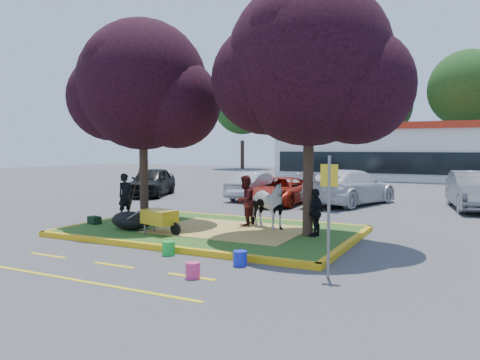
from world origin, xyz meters
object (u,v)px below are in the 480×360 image
at_px(calf, 130,221).
at_px(bucket_green, 168,248).
at_px(bucket_pink, 193,270).
at_px(wheelbarrow, 160,217).
at_px(sign_post, 329,203).
at_px(bucket_blue, 240,258).
at_px(handler, 125,196).
at_px(cow, 265,205).
at_px(car_silver, 255,186).
at_px(car_black, 151,182).

relative_size(calf, bucket_green, 3.75).
distance_m(bucket_green, bucket_pink, 2.09).
distance_m(wheelbarrow, bucket_green, 2.05).
xyz_separation_m(sign_post, bucket_blue, (-1.94, 0.03, -1.30)).
relative_size(sign_post, bucket_green, 7.30).
bearing_deg(handler, wheelbarrow, -108.38).
xyz_separation_m(wheelbarrow, sign_post, (5.25, -1.64, 0.85)).
relative_size(cow, bucket_pink, 5.36).
height_order(sign_post, car_silver, sign_post).
bearing_deg(car_silver, cow, 117.28).
xyz_separation_m(handler, bucket_green, (4.21, -3.40, -0.74)).
bearing_deg(bucket_blue, bucket_pink, -107.48).
bearing_deg(calf, handler, 142.74).
height_order(bucket_green, car_silver, car_silver).
height_order(bucket_pink, car_black, car_black).
bearing_deg(car_silver, sign_post, 121.43).
bearing_deg(car_black, calf, -76.38).
height_order(calf, wheelbarrow, wheelbarrow).
height_order(cow, bucket_pink, cow).
relative_size(cow, handler, 1.10).
bearing_deg(bucket_green, car_silver, 105.27).
distance_m(handler, bucket_pink, 7.54).
relative_size(calf, sign_post, 0.51).
bearing_deg(car_black, bucket_green, -71.55).
bearing_deg(handler, bucket_green, -113.40).
xyz_separation_m(handler, car_silver, (1.00, 8.34, -0.24)).
relative_size(sign_post, car_black, 0.54).
xyz_separation_m(calf, bucket_green, (2.53, -1.63, -0.25)).
bearing_deg(sign_post, bucket_blue, 173.43).
distance_m(cow, calf, 3.97).
bearing_deg(car_silver, bucket_green, 105.86).
height_order(handler, bucket_blue, handler).
xyz_separation_m(handler, sign_post, (8.11, -3.57, 0.56)).
bearing_deg(sign_post, bucket_green, 171.91).
height_order(calf, car_black, car_black).
bearing_deg(car_black, sign_post, -61.49).
bearing_deg(car_black, cow, -57.38).
height_order(calf, bucket_pink, calf).
bearing_deg(bucket_blue, car_black, 134.58).
bearing_deg(wheelbarrow, handler, 161.40).
bearing_deg(calf, car_black, 133.68).
distance_m(calf, handler, 2.49).
relative_size(cow, car_black, 0.38).
bearing_deg(handler, bucket_blue, -104.26).
xyz_separation_m(bucket_green, car_silver, (-3.20, 11.74, 0.50)).
height_order(wheelbarrow, car_silver, car_silver).
relative_size(wheelbarrow, car_black, 0.40).
height_order(cow, bucket_green, cow).
bearing_deg(handler, sign_post, -98.18).
bearing_deg(sign_post, handler, 150.61).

